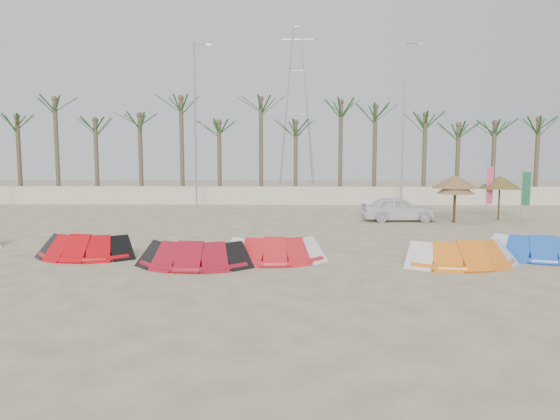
{
  "coord_description": "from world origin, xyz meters",
  "views": [
    {
      "loc": [
        0.38,
        -14.01,
        3.44
      ],
      "look_at": [
        0.0,
        6.0,
        1.3
      ],
      "focal_mm": 32.0,
      "sensor_mm": 36.0,
      "label": 1
    }
  ],
  "objects_px": {
    "kite_blue": "(536,246)",
    "parasol_left": "(456,187)",
    "kite_red_left": "(88,245)",
    "kite_red_mid": "(195,252)",
    "kite_red_right": "(274,248)",
    "kite_orange": "(460,251)",
    "parasol_mid": "(455,181)",
    "parasol_right": "(500,182)",
    "car": "(398,209)"
  },
  "relations": [
    {
      "from": "kite_red_right",
      "to": "kite_orange",
      "type": "height_order",
      "value": "same"
    },
    {
      "from": "parasol_right",
      "to": "parasol_mid",
      "type": "bearing_deg",
      "value": -163.3
    },
    {
      "from": "parasol_right",
      "to": "car",
      "type": "relative_size",
      "value": 0.62
    },
    {
      "from": "parasol_left",
      "to": "parasol_right",
      "type": "bearing_deg",
      "value": 23.93
    },
    {
      "from": "kite_orange",
      "to": "kite_red_mid",
      "type": "bearing_deg",
      "value": -177.75
    },
    {
      "from": "kite_blue",
      "to": "kite_red_mid",
      "type": "bearing_deg",
      "value": -173.49
    },
    {
      "from": "kite_orange",
      "to": "kite_blue",
      "type": "height_order",
      "value": "same"
    },
    {
      "from": "kite_blue",
      "to": "parasol_left",
      "type": "xyz_separation_m",
      "value": [
        0.23,
        9.09,
        1.46
      ]
    },
    {
      "from": "parasol_mid",
      "to": "parasol_left",
      "type": "bearing_deg",
      "value": -103.0
    },
    {
      "from": "parasol_left",
      "to": "car",
      "type": "xyz_separation_m",
      "value": [
        -2.8,
        0.67,
        -1.22
      ]
    },
    {
      "from": "kite_blue",
      "to": "parasol_mid",
      "type": "xyz_separation_m",
      "value": [
        0.33,
        9.52,
        1.72
      ]
    },
    {
      "from": "parasol_right",
      "to": "parasol_left",
      "type": "bearing_deg",
      "value": -156.07
    },
    {
      "from": "kite_red_left",
      "to": "parasol_left",
      "type": "relative_size",
      "value": 1.54
    },
    {
      "from": "kite_red_right",
      "to": "kite_blue",
      "type": "bearing_deg",
      "value": 3.39
    },
    {
      "from": "kite_red_left",
      "to": "parasol_left",
      "type": "xyz_separation_m",
      "value": [
        15.61,
        9.12,
        1.46
      ]
    },
    {
      "from": "parasol_left",
      "to": "parasol_mid",
      "type": "bearing_deg",
      "value": 77.0
    },
    {
      "from": "kite_red_mid",
      "to": "kite_orange",
      "type": "distance_m",
      "value": 8.5
    },
    {
      "from": "kite_red_left",
      "to": "car",
      "type": "bearing_deg",
      "value": 37.41
    },
    {
      "from": "kite_red_left",
      "to": "kite_orange",
      "type": "bearing_deg",
      "value": -4.28
    },
    {
      "from": "kite_red_left",
      "to": "kite_blue",
      "type": "bearing_deg",
      "value": 0.12
    },
    {
      "from": "parasol_mid",
      "to": "car",
      "type": "xyz_separation_m",
      "value": [
        -2.9,
        0.24,
        -1.48
      ]
    },
    {
      "from": "kite_red_right",
      "to": "parasol_right",
      "type": "xyz_separation_m",
      "value": [
        11.92,
        10.85,
        1.64
      ]
    },
    {
      "from": "parasol_mid",
      "to": "car",
      "type": "height_order",
      "value": "parasol_mid"
    },
    {
      "from": "kite_red_left",
      "to": "kite_blue",
      "type": "relative_size",
      "value": 0.93
    },
    {
      "from": "kite_red_left",
      "to": "kite_red_right",
      "type": "relative_size",
      "value": 1.01
    },
    {
      "from": "kite_blue",
      "to": "car",
      "type": "relative_size",
      "value": 0.95
    },
    {
      "from": "kite_red_right",
      "to": "kite_red_mid",
      "type": "bearing_deg",
      "value": -162.78
    },
    {
      "from": "kite_red_mid",
      "to": "car",
      "type": "height_order",
      "value": "car"
    },
    {
      "from": "kite_red_left",
      "to": "kite_red_right",
      "type": "bearing_deg",
      "value": -4.37
    },
    {
      "from": "kite_red_mid",
      "to": "kite_red_right",
      "type": "relative_size",
      "value": 1.05
    },
    {
      "from": "parasol_right",
      "to": "kite_red_right",
      "type": "bearing_deg",
      "value": -137.67
    },
    {
      "from": "kite_red_left",
      "to": "kite_red_mid",
      "type": "height_order",
      "value": "same"
    },
    {
      "from": "kite_orange",
      "to": "parasol_left",
      "type": "bearing_deg",
      "value": 72.7
    },
    {
      "from": "kite_orange",
      "to": "parasol_mid",
      "type": "bearing_deg",
      "value": 72.88
    },
    {
      "from": "kite_red_left",
      "to": "kite_red_right",
      "type": "height_order",
      "value": "same"
    },
    {
      "from": "parasol_left",
      "to": "car",
      "type": "relative_size",
      "value": 0.58
    },
    {
      "from": "parasol_right",
      "to": "car",
      "type": "distance_m",
      "value": 5.79
    },
    {
      "from": "kite_red_right",
      "to": "parasol_left",
      "type": "height_order",
      "value": "parasol_left"
    },
    {
      "from": "kite_red_mid",
      "to": "kite_blue",
      "type": "distance_m",
      "value": 11.47
    },
    {
      "from": "parasol_left",
      "to": "parasol_mid",
      "type": "distance_m",
      "value": 0.52
    },
    {
      "from": "parasol_mid",
      "to": "parasol_right",
      "type": "bearing_deg",
      "value": 16.7
    },
    {
      "from": "kite_red_left",
      "to": "kite_red_mid",
      "type": "relative_size",
      "value": 0.96
    },
    {
      "from": "kite_blue",
      "to": "parasol_right",
      "type": "xyz_separation_m",
      "value": [
        3.02,
        10.33,
        1.64
      ]
    },
    {
      "from": "kite_red_mid",
      "to": "kite_blue",
      "type": "height_order",
      "value": "same"
    },
    {
      "from": "kite_red_left",
      "to": "parasol_mid",
      "type": "xyz_separation_m",
      "value": [
        15.71,
        9.55,
        1.72
      ]
    },
    {
      "from": "parasol_right",
      "to": "car",
      "type": "height_order",
      "value": "parasol_right"
    },
    {
      "from": "kite_orange",
      "to": "kite_red_right",
      "type": "bearing_deg",
      "value": 175.81
    },
    {
      "from": "kite_blue",
      "to": "parasol_left",
      "type": "height_order",
      "value": "parasol_left"
    },
    {
      "from": "kite_red_left",
      "to": "kite_orange",
      "type": "height_order",
      "value": "same"
    },
    {
      "from": "kite_red_mid",
      "to": "kite_red_right",
      "type": "bearing_deg",
      "value": 17.22
    }
  ]
}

